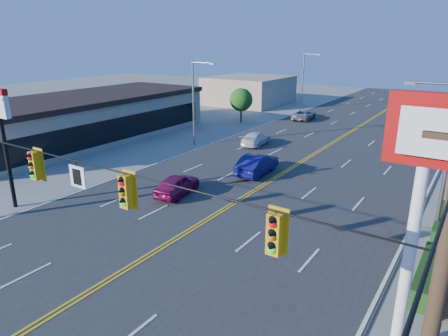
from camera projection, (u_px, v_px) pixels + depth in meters
The scene contains 15 objects.
ground at pixel (74, 303), 15.57m from camera, with size 160.00×160.00×0.00m, color gray.
road at pixel (290, 170), 31.42m from camera, with size 20.00×120.00×0.06m, color #2D2D30.
signal_span at pixel (56, 185), 14.13m from camera, with size 24.32×0.34×9.00m.
kfc_pylon at pixel (421, 181), 11.10m from camera, with size 2.20×0.36×8.50m.
strip_mall at pixel (85, 117), 40.72m from camera, with size 10.40×26.40×4.40m.
pizza_hut_sign at pixel (1, 124), 22.94m from camera, with size 1.90×0.30×6.85m.
streetlight_se at pixel (445, 152), 19.60m from camera, with size 2.55×0.25×8.00m.
streetlight_sw at pixel (195, 99), 37.30m from camera, with size 2.55×0.25×8.00m.
streetlight_nw at pixel (304, 78), 57.92m from camera, with size 2.55×0.25×8.00m.
tree_west at pixel (241, 100), 48.51m from camera, with size 2.80×2.80×4.20m.
bld_west_far at pixel (249, 90), 63.50m from camera, with size 11.00×12.00×4.20m, color tan.
car_magenta at pixel (177, 185), 26.18m from camera, with size 1.59×3.96×1.35m, color maroon.
car_blue at pixel (257, 165), 30.19m from camera, with size 1.62×4.65×1.53m, color navy.
car_white at pixel (256, 139), 38.49m from camera, with size 1.76×4.34×1.26m, color silver.
car_silver at pixel (304, 115), 50.63m from camera, with size 2.11×4.58×1.27m, color #A3A3A8.
Camera 1 is at (12.19, -7.74, 9.81)m, focal length 32.00 mm.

